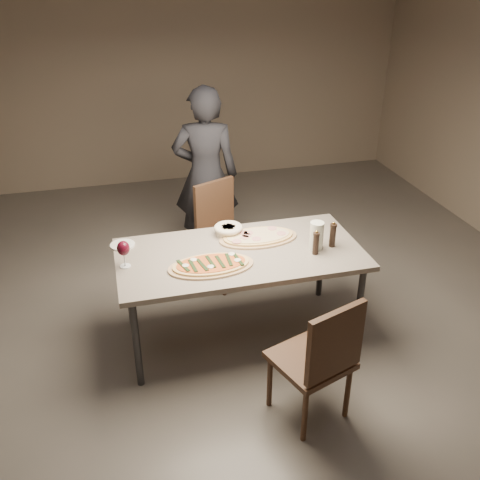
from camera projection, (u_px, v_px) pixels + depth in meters
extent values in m
plane|color=#5B554F|center=(240.00, 334.00, 4.28)|extent=(7.00, 7.00, 0.00)
plane|color=gray|center=(169.00, 72.00, 6.61)|extent=(6.00, 0.00, 6.00)
cube|color=gray|center=(240.00, 254.00, 3.93)|extent=(1.80, 0.90, 0.04)
cylinder|color=#333335|center=(137.00, 344.00, 3.61)|extent=(0.05, 0.05, 0.71)
cylinder|color=#333335|center=(359.00, 308.00, 3.98)|extent=(0.05, 0.05, 0.71)
cylinder|color=#333335|center=(129.00, 286.00, 4.24)|extent=(0.05, 0.05, 0.71)
cylinder|color=#333335|center=(321.00, 260.00, 4.61)|extent=(0.05, 0.05, 0.71)
ellipsoid|color=white|center=(232.00, 254.00, 3.82)|extent=(0.05, 0.05, 0.01)
ellipsoid|color=white|center=(211.00, 266.00, 3.67)|extent=(0.05, 0.05, 0.01)
ellipsoid|color=white|center=(193.00, 259.00, 3.75)|extent=(0.05, 0.05, 0.01)
ellipsoid|color=white|center=(185.00, 265.00, 3.68)|extent=(0.05, 0.05, 0.01)
ellipsoid|color=white|center=(238.00, 260.00, 3.75)|extent=(0.05, 0.05, 0.01)
cube|color=black|center=(183.00, 266.00, 3.68)|extent=(0.07, 0.17, 0.01)
cube|color=black|center=(193.00, 266.00, 3.68)|extent=(0.04, 0.17, 0.01)
cube|color=black|center=(202.00, 265.00, 3.69)|extent=(0.06, 0.17, 0.01)
cube|color=black|center=(211.00, 262.00, 3.73)|extent=(0.05, 0.18, 0.01)
cube|color=black|center=(220.00, 262.00, 3.73)|extent=(0.04, 0.17, 0.01)
cube|color=black|center=(229.00, 260.00, 3.75)|extent=(0.03, 0.17, 0.01)
cube|color=black|center=(238.00, 259.00, 3.76)|extent=(0.04, 0.18, 0.01)
cylinder|color=#D78C84|center=(256.00, 239.00, 4.03)|extent=(0.07, 0.07, 0.00)
cylinder|color=#D78C84|center=(272.00, 228.00, 4.19)|extent=(0.07, 0.07, 0.00)
cylinder|color=#D78C84|center=(243.00, 232.00, 4.13)|extent=(0.07, 0.07, 0.00)
cylinder|color=#D78C84|center=(237.00, 241.00, 4.00)|extent=(0.07, 0.07, 0.00)
cylinder|color=#D78C84|center=(248.00, 233.00, 4.12)|extent=(0.07, 0.07, 0.00)
cylinder|color=#D78C84|center=(244.00, 237.00, 4.06)|extent=(0.07, 0.07, 0.00)
cylinder|color=#D78C84|center=(247.00, 235.00, 4.08)|extent=(0.07, 0.07, 0.00)
cylinder|color=#D78C84|center=(281.00, 233.00, 4.11)|extent=(0.07, 0.07, 0.00)
cylinder|color=beige|center=(228.00, 231.00, 4.15)|extent=(0.19, 0.19, 0.07)
torus|color=beige|center=(228.00, 228.00, 4.14)|extent=(0.22, 0.22, 0.03)
cube|color=#A07841|center=(232.00, 228.00, 4.15)|extent=(0.07, 0.06, 0.04)
cube|color=#A07841|center=(229.00, 227.00, 4.17)|extent=(0.07, 0.07, 0.04)
cube|color=#A07841|center=(225.00, 228.00, 4.15)|extent=(0.07, 0.07, 0.04)
cube|color=#A07841|center=(226.00, 230.00, 4.12)|extent=(0.07, 0.06, 0.04)
cube|color=#A07841|center=(230.00, 230.00, 4.12)|extent=(0.05, 0.06, 0.04)
cylinder|color=white|center=(230.00, 260.00, 3.81)|extent=(0.12, 0.12, 0.01)
cylinder|color=gold|center=(230.00, 260.00, 3.81)|extent=(0.08, 0.08, 0.00)
cylinder|color=black|center=(316.00, 245.00, 3.87)|extent=(0.04, 0.04, 0.15)
cylinder|color=black|center=(317.00, 234.00, 3.82)|extent=(0.05, 0.05, 0.02)
sphere|color=gold|center=(317.00, 232.00, 3.82)|extent=(0.02, 0.02, 0.02)
cylinder|color=black|center=(333.00, 236.00, 3.97)|extent=(0.05, 0.05, 0.16)
cylinder|color=black|center=(334.00, 225.00, 3.92)|extent=(0.05, 0.05, 0.02)
sphere|color=gold|center=(334.00, 223.00, 3.91)|extent=(0.02, 0.02, 0.02)
cylinder|color=silver|center=(316.00, 236.00, 3.92)|extent=(0.10, 0.10, 0.21)
cylinder|color=silver|center=(125.00, 266.00, 3.74)|extent=(0.08, 0.08, 0.01)
cylinder|color=silver|center=(125.00, 260.00, 3.72)|extent=(0.01, 0.01, 0.09)
ellipsoid|color=#460A19|center=(123.00, 248.00, 3.67)|extent=(0.09, 0.09, 0.11)
cylinder|color=white|center=(123.00, 245.00, 4.01)|extent=(0.18, 0.18, 0.01)
cube|color=#432B1C|center=(310.00, 360.00, 3.36)|extent=(0.56, 0.56, 0.04)
cylinder|color=#432B1C|center=(305.00, 416.00, 3.25)|extent=(0.04, 0.04, 0.41)
cylinder|color=#432B1C|center=(348.00, 392.00, 3.42)|extent=(0.04, 0.04, 0.41)
cylinder|color=#432B1C|center=(270.00, 381.00, 3.51)|extent=(0.04, 0.04, 0.41)
cylinder|color=#432B1C|center=(311.00, 361.00, 3.68)|extent=(0.04, 0.04, 0.41)
cube|color=#432B1C|center=(335.00, 343.00, 3.09)|extent=(0.41, 0.18, 0.46)
cube|color=#432B1C|center=(228.00, 239.00, 4.79)|extent=(0.57, 0.57, 0.04)
cylinder|color=#432B1C|center=(232.00, 248.00, 5.12)|extent=(0.04, 0.04, 0.41)
cylinder|color=#432B1C|center=(201.00, 259.00, 4.92)|extent=(0.04, 0.04, 0.41)
cylinder|color=#432B1C|center=(255.00, 262.00, 4.87)|extent=(0.04, 0.04, 0.41)
cylinder|color=#432B1C|center=(224.00, 275.00, 4.68)|extent=(0.04, 0.04, 0.41)
cube|color=#432B1C|center=(214.00, 205.00, 4.81)|extent=(0.40, 0.20, 0.46)
imported|color=black|center=(206.00, 176.00, 5.03)|extent=(0.69, 0.53, 1.69)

